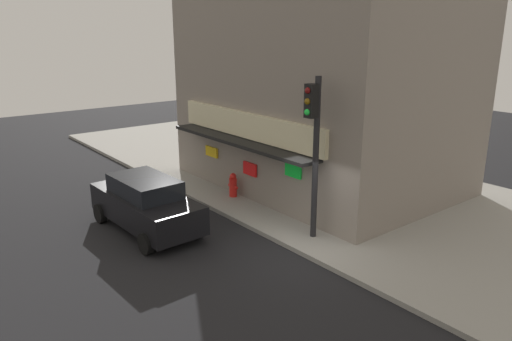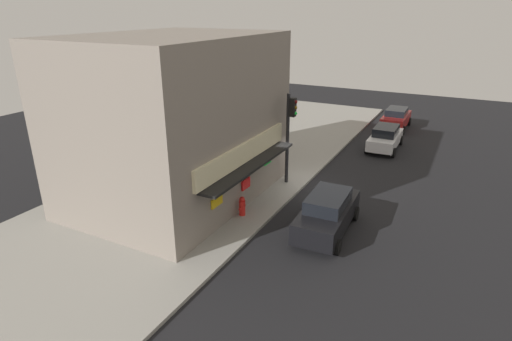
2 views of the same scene
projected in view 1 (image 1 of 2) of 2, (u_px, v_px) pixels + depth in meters
ground_plane at (294, 252)px, 14.06m from camera, size 59.37×59.37×0.00m
sidewalk at (402, 210)px, 17.12m from camera, size 39.58×10.35×0.15m
corner_building at (321, 87)px, 19.10m from camera, size 10.27×8.14×7.79m
traffic_light at (314, 137)px, 13.88m from camera, size 0.32×0.58×4.83m
fire_hydrant at (233, 185)px, 18.21m from camera, size 0.53×0.29×0.91m
trash_can at (206, 166)px, 21.00m from camera, size 0.54×0.54×0.78m
pedestrian at (265, 170)px, 18.21m from camera, size 0.60×0.51×1.76m
parked_car_black at (146, 203)px, 15.41m from camera, size 4.56×2.13×1.76m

